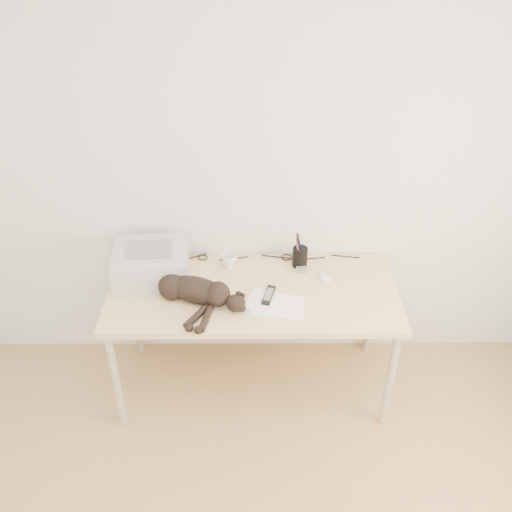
{
  "coord_description": "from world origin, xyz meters",
  "views": [
    {
      "loc": [
        0.0,
        -1.08,
        2.69
      ],
      "look_at": [
        0.02,
        1.34,
        1.0
      ],
      "focal_mm": 40.0,
      "sensor_mm": 36.0,
      "label": 1
    }
  ],
  "objects_px": {
    "mug": "(229,261)",
    "mouse": "(324,276)",
    "cat": "(193,291)",
    "desk": "(253,299)",
    "printer": "(151,263)",
    "pen_cup": "(300,257)"
  },
  "relations": [
    {
      "from": "printer",
      "to": "mug",
      "type": "relative_size",
      "value": 4.4
    },
    {
      "from": "pen_cup",
      "to": "mug",
      "type": "bearing_deg",
      "value": -177.5
    },
    {
      "from": "printer",
      "to": "cat",
      "type": "height_order",
      "value": "printer"
    },
    {
      "from": "mug",
      "to": "mouse",
      "type": "relative_size",
      "value": 0.9
    },
    {
      "from": "pen_cup",
      "to": "cat",
      "type": "bearing_deg",
      "value": -151.42
    },
    {
      "from": "printer",
      "to": "mug",
      "type": "bearing_deg",
      "value": 11.75
    },
    {
      "from": "desk",
      "to": "pen_cup",
      "type": "distance_m",
      "value": 0.37
    },
    {
      "from": "printer",
      "to": "cat",
      "type": "xyz_separation_m",
      "value": [
        0.25,
        -0.22,
        -0.03
      ]
    },
    {
      "from": "desk",
      "to": "mouse",
      "type": "distance_m",
      "value": 0.43
    },
    {
      "from": "mug",
      "to": "pen_cup",
      "type": "bearing_deg",
      "value": 2.5
    },
    {
      "from": "cat",
      "to": "mouse",
      "type": "height_order",
      "value": "cat"
    },
    {
      "from": "cat",
      "to": "mouse",
      "type": "distance_m",
      "value": 0.75
    },
    {
      "from": "mouse",
      "to": "pen_cup",
      "type": "bearing_deg",
      "value": 122.12
    },
    {
      "from": "desk",
      "to": "cat",
      "type": "distance_m",
      "value": 0.42
    },
    {
      "from": "cat",
      "to": "mug",
      "type": "xyz_separation_m",
      "value": [
        0.18,
        0.31,
        -0.02
      ]
    },
    {
      "from": "mouse",
      "to": "mug",
      "type": "bearing_deg",
      "value": 154.17
    },
    {
      "from": "desk",
      "to": "printer",
      "type": "relative_size",
      "value": 3.69
    },
    {
      "from": "printer",
      "to": "mouse",
      "type": "bearing_deg",
      "value": -0.98
    },
    {
      "from": "printer",
      "to": "pen_cup",
      "type": "bearing_deg",
      "value": 7.29
    },
    {
      "from": "cat",
      "to": "desk",
      "type": "bearing_deg",
      "value": 48.6
    },
    {
      "from": "desk",
      "to": "printer",
      "type": "xyz_separation_m",
      "value": [
        -0.57,
        0.04,
        0.23
      ]
    },
    {
      "from": "mug",
      "to": "desk",
      "type": "bearing_deg",
      "value": -43.16
    }
  ]
}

